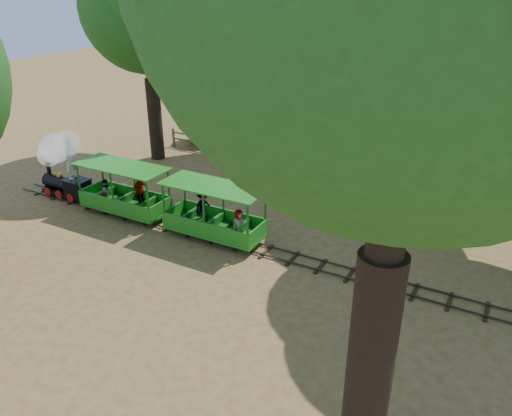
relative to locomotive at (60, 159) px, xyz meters
The scene contains 12 objects.
ground 8.86m from the locomotive, ahead, with size 90.00×90.00×0.00m, color #9D8043.
track 8.84m from the locomotive, ahead, with size 22.00×1.00×0.10m.
locomotive is the anchor object (origin of this frame).
carriage_front 3.57m from the locomotive, ahead, with size 3.75×1.53×1.95m.
carriage_rear 7.64m from the locomotive, ahead, with size 3.75×1.53×1.95m.
oak_nw 8.41m from the locomotive, 88.48° to the left, with size 7.52×6.61×10.30m.
oak_ne 16.94m from the locomotive, 27.95° to the left, with size 7.95×6.99×10.04m.
fence 11.81m from the locomotive, 42.36° to the left, with size 18.10×0.10×1.00m.
shrub_west 9.30m from the locomotive, 84.82° to the left, with size 2.62×2.01×1.81m, color #2D6B1E.
shrub_mid_w 11.58m from the locomotive, 52.90° to the left, with size 3.16×2.43×2.19m, color #2D6B1E.
shrub_mid_e 17.31m from the locomotive, 32.26° to the left, with size 2.26×1.74×1.57m, color #2D6B1E.
shrub_east 16.33m from the locomotive, 34.43° to the left, with size 2.72×2.09×1.88m, color #2D6B1E.
Camera 1 is at (7.84, -13.16, 8.55)m, focal length 35.00 mm.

